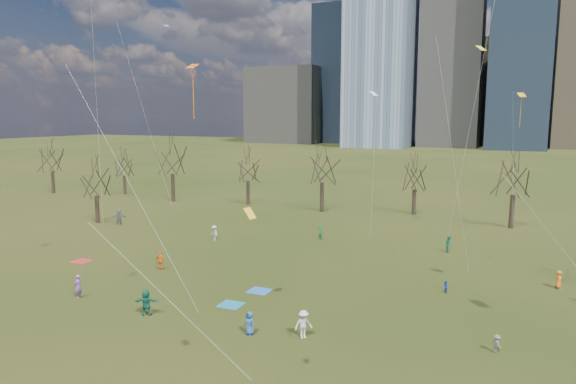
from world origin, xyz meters
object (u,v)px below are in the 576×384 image
at_px(blanket_crimson, 82,261).
at_px(person_0, 250,323).
at_px(blanket_navy, 259,291).
at_px(blanket_teal, 231,305).

bearing_deg(blanket_crimson, person_0, -20.38).
distance_m(blanket_navy, person_0, 7.81).
bearing_deg(blanket_navy, blanket_teal, -99.22).
distance_m(blanket_navy, blanket_crimson, 18.45).
distance_m(blanket_teal, person_0, 5.23).
height_order(blanket_crimson, person_0, person_0).
bearing_deg(blanket_crimson, blanket_navy, -2.29).
distance_m(blanket_teal, blanket_crimson, 18.36).
height_order(blanket_navy, person_0, person_0).
height_order(blanket_teal, blanket_navy, same).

